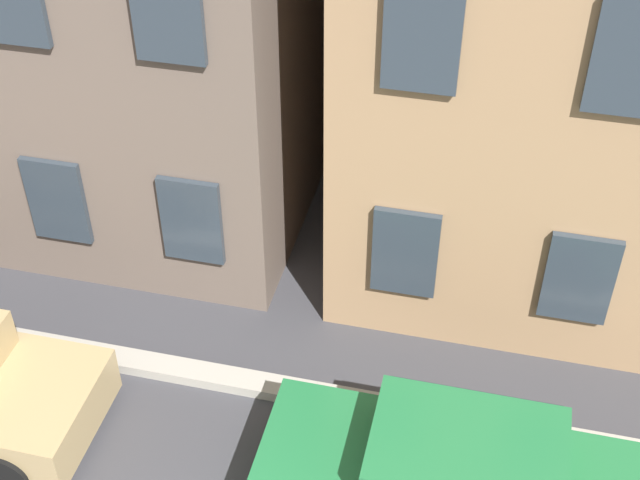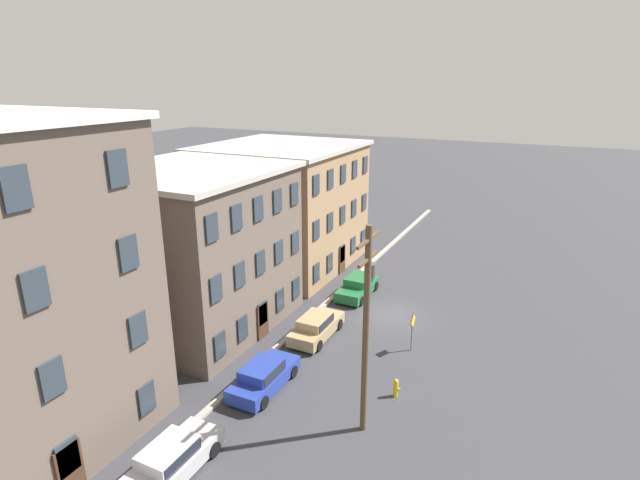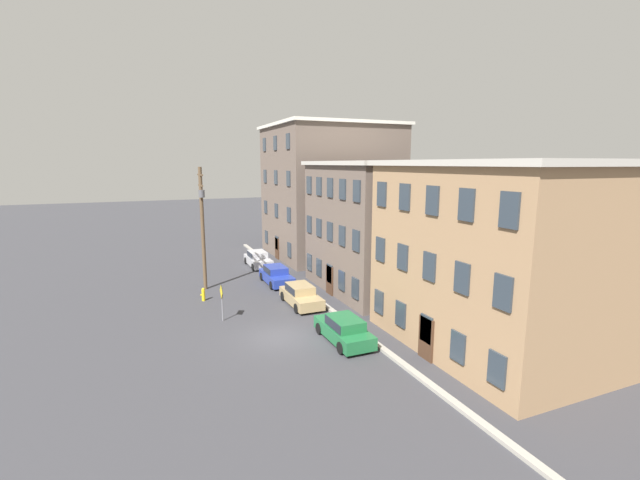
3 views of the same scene
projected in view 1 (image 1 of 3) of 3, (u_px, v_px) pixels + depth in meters
kerb_strip at (312, 394)px, 12.15m from camera, size 56.00×0.36×0.16m
car_green at (452, 476)px, 10.33m from camera, size 4.40×1.92×1.43m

